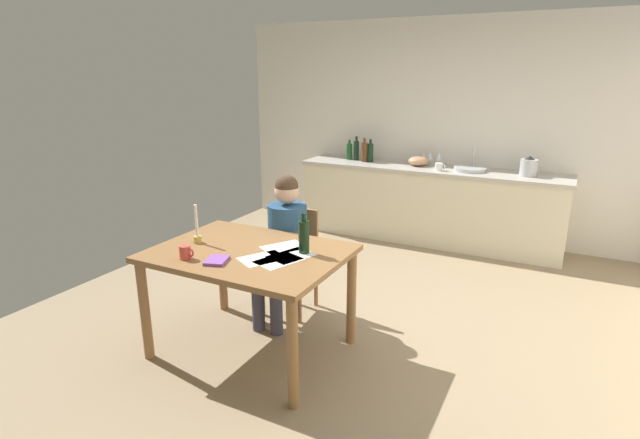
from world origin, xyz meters
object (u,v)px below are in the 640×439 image
Objects in this scene: wine_glass_near_sink at (439,157)px; bottle_vinegar at (356,150)px; sink_unit at (470,169)px; mixing_bowl at (419,161)px; bottle_oil at (349,151)px; bottle_sauce at (370,152)px; chair_at_table at (292,255)px; wine_bottle_on_table at (304,236)px; teacup_on_counter at (439,167)px; candlestick at (197,232)px; stovetop_kettle at (529,167)px; person_seated at (284,239)px; book_magazine at (217,260)px; wine_glass_by_kettle at (430,156)px; wine_glass_back_left at (423,156)px; coffee_mug at (185,252)px; bottle_wine_red at (364,152)px; dining_table at (249,265)px.

bottle_vinegar is at bearing -175.68° from wine_glass_near_sink.
bottle_vinegar is at bearing 177.32° from sink_unit.
bottle_oil is at bearing 178.45° from mixing_bowl.
chair_at_table is at bearing -84.04° from bottle_sauce.
wine_glass_near_sink is (0.14, 3.06, 0.11)m from wine_bottle_on_table.
teacup_on_counter is at bearing -11.18° from bottle_vinegar.
candlestick is at bearing -113.39° from sink_unit.
stovetop_kettle reaches higher than mixing_bowl.
teacup_on_counter is (-0.32, -0.15, 0.02)m from sink_unit.
person_seated is 0.87m from book_magazine.
candlestick reaches higher than mixing_bowl.
wine_glass_by_kettle is 1.00× the size of wine_glass_back_left.
chair_at_table is 3.95× the size of stovetop_kettle.
sink_unit is 3.05× the size of teacup_on_counter.
coffee_mug is 0.32× the size of sink_unit.
bottle_vinegar reaches higher than wine_glass_by_kettle.
sink_unit reaches higher than wine_glass_near_sink.
bottle_wine_red is at bearing 97.69° from chair_at_table.
chair_at_table is 2.56m from sink_unit.
wine_glass_near_sink reaches higher than dining_table.
bottle_wine_red is at bearing -156.42° from bottle_sauce.
book_magazine is at bearing -99.29° from wine_glass_near_sink.
bottle_oil is 0.84× the size of bottle_wine_red.
wine_glass_near_sink is 0.32m from teacup_on_counter.
dining_table is 6.01× the size of stovetop_kettle.
sink_unit is (0.91, 3.06, 0.25)m from dining_table.
bottle_vinegar is 0.83m from mixing_bowl.
mixing_bowl is at bearing 177.66° from stovetop_kettle.
person_seated is 2.67m from wine_glass_back_left.
coffee_mug is at bearing -118.15° from stovetop_kettle.
chair_at_table reaches higher than dining_table.
bottle_sauce is 0.62m from mixing_bowl.
bottle_sauce is 1.82× the size of wine_glass_near_sink.
bottle_vinegar reaches higher than bottle_sauce.
wine_glass_back_left reaches higher than dining_table.
wine_bottle_on_table is at bearing -89.08° from wine_glass_back_left.
person_seated is at bearing -105.90° from teacup_on_counter.
wine_bottle_on_table is at bearing -45.60° from person_seated.
wine_glass_by_kettle is at bearing 63.90° from book_magazine.
wine_glass_back_left is at bearing 172.91° from stovetop_kettle.
person_seated is at bearing -111.56° from sink_unit.
wine_glass_near_sink is at bearing 0.00° from wine_glass_back_left.
mixing_bowl is (0.37, 2.37, 0.47)m from chair_at_table.
bottle_wine_red reaches higher than coffee_mug.
mixing_bowl is 0.36m from teacup_on_counter.
wine_glass_by_kettle is at bearing 180.00° from wine_glass_near_sink.
dining_table is 3.20m from sink_unit.
chair_at_table is at bearing -103.37° from wine_glass_near_sink.
bottle_oil is at bearing -175.86° from wine_glass_by_kettle.
mixing_bowl is (0.82, -0.02, -0.07)m from bottle_vinegar.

